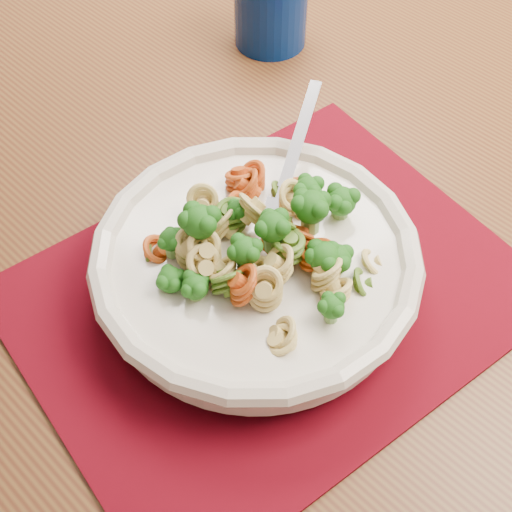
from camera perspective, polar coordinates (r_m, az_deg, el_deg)
name	(u,v)px	position (r m, az deg, el deg)	size (l,w,h in m)	color
dining_table	(172,274)	(0.77, -6.70, -1.46)	(1.51, 1.21, 0.73)	#573718
placemat	(271,295)	(0.62, 1.21, -3.12)	(0.42, 0.32, 0.00)	#5B0311
pasta_bowl	(256,262)	(0.60, 0.00, -0.51)	(0.28, 0.28, 0.05)	beige
pasta_broccoli_heap	(256,252)	(0.59, 0.00, 0.36)	(0.24, 0.24, 0.06)	tan
fork	(276,213)	(0.62, 1.58, 3.48)	(0.19, 0.02, 0.01)	silver
tumbler	(271,1)	(0.86, 1.19, 19.72)	(0.08, 0.08, 0.11)	#041D59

